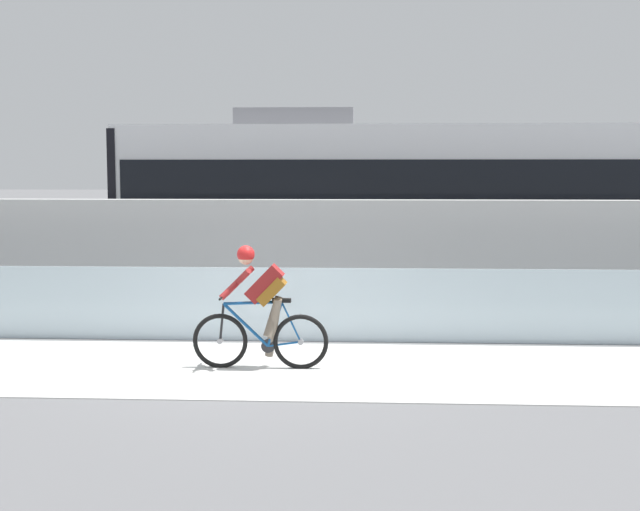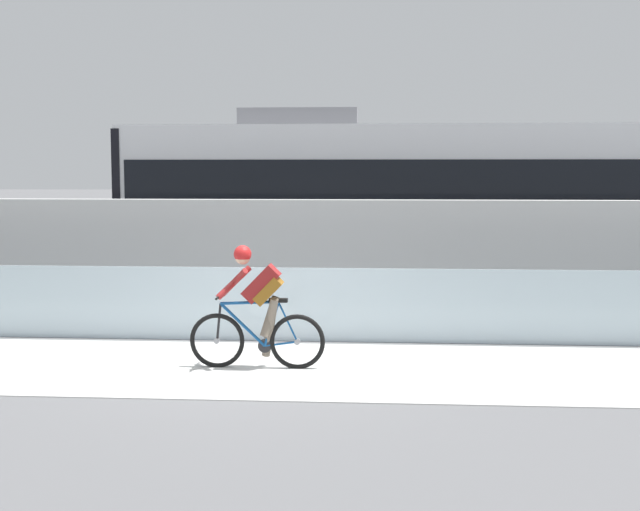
{
  "view_description": "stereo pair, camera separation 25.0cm",
  "coord_description": "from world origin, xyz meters",
  "views": [
    {
      "loc": [
        1.4,
        -10.96,
        2.58
      ],
      "look_at": [
        0.67,
        2.35,
        1.25
      ],
      "focal_mm": 48.52,
      "sensor_mm": 36.0,
      "label": 1
    },
    {
      "loc": [
        1.65,
        -10.95,
        2.58
      ],
      "look_at": [
        0.67,
        2.35,
        1.25
      ],
      "focal_mm": 48.52,
      "sensor_mm": 36.0,
      "label": 2
    }
  ],
  "objects": [
    {
      "name": "tram_rail_far",
      "position": [
        0.0,
        7.57,
        0.0
      ],
      "size": [
        32.0,
        0.08,
        0.01
      ],
      "primitive_type": "cube",
      "color": "#595654",
      "rests_on": "ground"
    },
    {
      "name": "glass_parapet",
      "position": [
        0.0,
        1.85,
        0.56
      ],
      "size": [
        32.0,
        0.05,
        1.11
      ],
      "primitive_type": "cube",
      "color": "silver",
      "rests_on": "ground"
    },
    {
      "name": "tram_rail_near",
      "position": [
        0.0,
        6.13,
        0.0
      ],
      "size": [
        32.0,
        0.08,
        0.01
      ],
      "primitive_type": "cube",
      "color": "#595654",
      "rests_on": "ground"
    },
    {
      "name": "concrete_barrier_wall",
      "position": [
        0.0,
        3.65,
        1.04
      ],
      "size": [
        32.0,
        0.36,
        2.07
      ],
      "primitive_type": "cube",
      "color": "silver",
      "rests_on": "ground"
    },
    {
      "name": "ground_plane",
      "position": [
        0.0,
        0.0,
        0.0
      ],
      "size": [
        200.0,
        200.0,
        0.0
      ],
      "primitive_type": "plane",
      "color": "slate"
    },
    {
      "name": "bike_path_deck",
      "position": [
        0.0,
        0.0,
        0.01
      ],
      "size": [
        32.0,
        3.2,
        0.01
      ],
      "primitive_type": "cube",
      "color": "silver",
      "rests_on": "ground"
    },
    {
      "name": "cyclist_on_bike",
      "position": [
        0.03,
        0.0,
        0.78
      ],
      "size": [
        1.77,
        0.58,
        1.61
      ],
      "color": "black",
      "rests_on": "ground"
    },
    {
      "name": "tram",
      "position": [
        1.88,
        6.85,
        1.89
      ],
      "size": [
        11.06,
        2.54,
        3.81
      ],
      "color": "silver",
      "rests_on": "ground"
    }
  ]
}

